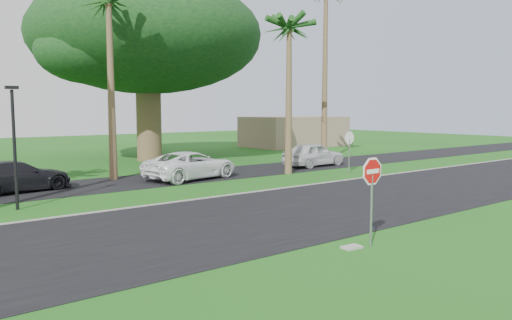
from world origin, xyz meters
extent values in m
plane|color=#1B5114|center=(0.00, 0.00, 0.00)|extent=(120.00, 120.00, 0.00)
cube|color=black|center=(0.00, 2.00, 0.01)|extent=(120.00, 8.00, 0.02)
cube|color=black|center=(0.00, 12.50, 0.01)|extent=(120.00, 5.00, 0.02)
cube|color=gray|center=(0.00, 6.05, 0.03)|extent=(120.00, 0.12, 0.06)
cylinder|color=gray|center=(0.50, -3.00, 1.00)|extent=(0.07, 0.07, 2.00)
cylinder|color=white|center=(0.50, -3.00, 2.10)|extent=(1.05, 0.02, 1.05)
cylinder|color=red|center=(0.50, -3.00, 2.10)|extent=(0.90, 0.02, 0.90)
cube|color=white|center=(0.50, -3.00, 2.10)|extent=(0.50, 0.02, 0.12)
cylinder|color=gray|center=(12.00, 8.00, 1.00)|extent=(0.07, 0.07, 2.00)
cylinder|color=white|center=(12.00, 8.00, 2.10)|extent=(1.05, 0.02, 1.05)
cylinder|color=red|center=(12.00, 8.00, 2.10)|extent=(0.90, 0.02, 0.90)
cube|color=white|center=(12.00, 8.00, 2.10)|extent=(0.50, 0.02, 0.12)
cone|color=brown|center=(0.00, 14.00, 4.75)|extent=(0.44, 0.44, 9.50)
cone|color=brown|center=(9.00, 10.00, 4.25)|extent=(0.44, 0.44, 8.50)
cone|color=brown|center=(15.00, 13.00, 6.00)|extent=(0.44, 0.44, 12.00)
cylinder|color=brown|center=(6.00, 22.00, 3.00)|extent=(1.80, 1.80, 6.00)
ellipsoid|color=black|center=(6.00, 22.00, 9.00)|extent=(16.50, 16.50, 8.25)
cylinder|color=black|center=(-6.00, 8.50, 2.25)|extent=(0.12, 0.12, 4.50)
cube|color=black|center=(-6.00, 8.50, 4.58)|extent=(0.45, 0.25, 0.12)
cube|color=gray|center=(24.00, 26.00, 1.50)|extent=(10.00, 6.00, 3.00)
imported|color=black|center=(-5.11, 12.80, 0.71)|extent=(5.19, 2.79, 1.43)
imported|color=white|center=(3.37, 11.55, 0.75)|extent=(5.74, 3.44, 1.49)
imported|color=silver|center=(12.87, 11.84, 0.78)|extent=(4.70, 2.12, 1.57)
cube|color=gray|center=(-0.04, -2.80, 0.03)|extent=(0.58, 0.39, 0.06)
camera|label=1|loc=(-10.27, -11.69, 3.79)|focal=35.00mm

